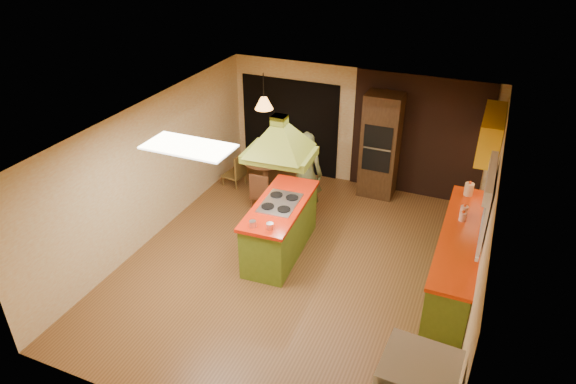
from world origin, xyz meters
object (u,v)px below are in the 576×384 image
at_px(man, 306,174).
at_px(canister_large, 469,189).
at_px(kitchen_island, 280,227).
at_px(dining_table, 265,167).
at_px(wall_oven, 380,146).

xyz_separation_m(man, canister_large, (2.88, 0.26, 0.17)).
bearing_deg(man, kitchen_island, 82.51).
bearing_deg(man, dining_table, -38.39).
bearing_deg(kitchen_island, dining_table, 118.13).
bearing_deg(wall_oven, kitchen_island, -110.92).
distance_m(wall_oven, canister_large, 2.12).
relative_size(dining_table, canister_large, 4.27).
height_order(wall_oven, canister_large, wall_oven).
bearing_deg(dining_table, man, -28.73).
xyz_separation_m(wall_oven, canister_large, (1.81, -1.10, -0.05)).
distance_m(dining_table, canister_large, 4.07).
height_order(kitchen_island, wall_oven, wall_oven).
distance_m(man, canister_large, 2.90).
height_order(kitchen_island, canister_large, canister_large).
xyz_separation_m(kitchen_island, dining_table, (-1.19, 1.94, 0.01)).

